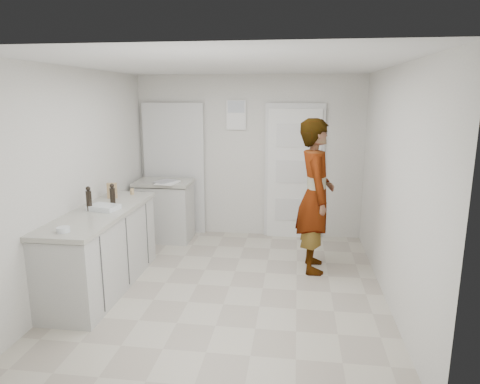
# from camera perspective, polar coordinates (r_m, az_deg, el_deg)

# --- Properties ---
(ground) EXTENTS (4.00, 4.00, 0.00)m
(ground) POSITION_cam_1_polar(r_m,az_deg,el_deg) (5.14, -1.38, -12.47)
(ground) COLOR #A69B8B
(ground) RESTS_ON ground
(room_shell) EXTENTS (4.00, 4.00, 4.00)m
(room_shell) POSITION_cam_1_polar(r_m,az_deg,el_deg) (6.71, -0.31, 2.75)
(room_shell) COLOR beige
(room_shell) RESTS_ON ground
(main_counter) EXTENTS (0.64, 1.96, 0.93)m
(main_counter) POSITION_cam_1_polar(r_m,az_deg,el_deg) (5.21, -17.87, -7.66)
(main_counter) COLOR silver
(main_counter) RESTS_ON ground
(side_counter) EXTENTS (0.84, 0.61, 0.93)m
(side_counter) POSITION_cam_1_polar(r_m,az_deg,el_deg) (6.69, -9.96, -2.71)
(side_counter) COLOR silver
(side_counter) RESTS_ON ground
(person) EXTENTS (0.51, 0.73, 1.92)m
(person) POSITION_cam_1_polar(r_m,az_deg,el_deg) (5.41, 10.00, -0.55)
(person) COLOR silver
(person) RESTS_ON ground
(cake_mix_box) EXTENTS (0.13, 0.08, 0.19)m
(cake_mix_box) POSITION_cam_1_polar(r_m,az_deg,el_deg) (5.60, -16.69, 0.17)
(cake_mix_box) COLOR #A57D52
(cake_mix_box) RESTS_ON main_counter
(spice_jar) EXTENTS (0.05, 0.05, 0.08)m
(spice_jar) POSITION_cam_1_polar(r_m,az_deg,el_deg) (5.75, -14.19, 0.06)
(spice_jar) COLOR tan
(spice_jar) RESTS_ON main_counter
(oil_cruet_a) EXTENTS (0.06, 0.06, 0.25)m
(oil_cruet_a) POSITION_cam_1_polar(r_m,az_deg,el_deg) (5.29, -16.64, -0.29)
(oil_cruet_a) COLOR black
(oil_cruet_a) RESTS_ON main_counter
(oil_cruet_b) EXTENTS (0.06, 0.06, 0.28)m
(oil_cruet_b) POSITION_cam_1_polar(r_m,az_deg,el_deg) (5.06, -19.51, -0.89)
(oil_cruet_b) COLOR black
(oil_cruet_b) RESTS_ON main_counter
(baking_dish) EXTENTS (0.36, 0.29, 0.06)m
(baking_dish) POSITION_cam_1_polar(r_m,az_deg,el_deg) (5.07, -17.70, -2.00)
(baking_dish) COLOR silver
(baking_dish) RESTS_ON main_counter
(egg_bowl) EXTENTS (0.12, 0.12, 0.05)m
(egg_bowl) POSITION_cam_1_polar(r_m,az_deg,el_deg) (4.39, -22.51, -4.65)
(egg_bowl) COLOR silver
(egg_bowl) RESTS_ON main_counter
(papers) EXTENTS (0.32, 0.39, 0.01)m
(papers) POSITION_cam_1_polar(r_m,az_deg,el_deg) (6.40, -9.62, 1.23)
(papers) COLOR white
(papers) RESTS_ON side_counter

